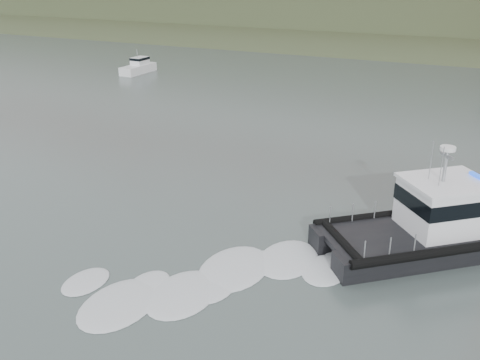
# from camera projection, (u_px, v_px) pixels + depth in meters

# --- Properties ---
(ground) EXTENTS (400.00, 400.00, 0.00)m
(ground) POSITION_uv_depth(u_px,v_px,m) (187.00, 289.00, 25.90)
(ground) COLOR #45524F
(ground) RESTS_ON ground
(patrol_boat) EXTENTS (12.54, 11.70, 6.12)m
(patrol_boat) POSITION_uv_depth(u_px,v_px,m) (436.00, 223.00, 29.14)
(patrol_boat) COLOR black
(patrol_boat) RESTS_ON ground
(motorboat) EXTENTS (2.15, 6.37, 3.50)m
(motorboat) POSITION_uv_depth(u_px,v_px,m) (139.00, 67.00, 77.74)
(motorboat) COLOR white
(motorboat) RESTS_ON ground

